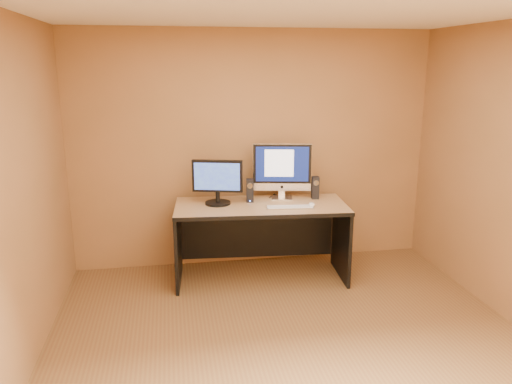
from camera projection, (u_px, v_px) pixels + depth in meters
floor at (296, 353)px, 3.96m from camera, size 4.00×4.00×0.00m
walls at (299, 195)px, 3.64m from camera, size 4.00×4.00×2.60m
ceiling at (304, 6)px, 3.31m from camera, size 4.00×4.00×0.00m
desk at (261, 242)px, 5.25m from camera, size 1.82×0.91×0.82m
imac at (282, 171)px, 5.32m from camera, size 0.66×0.35×0.61m
second_monitor at (217, 182)px, 5.12m from camera, size 0.58×0.39×0.46m
speaker_left at (250, 191)px, 5.23m from camera, size 0.09×0.09×0.24m
speaker_right at (315, 188)px, 5.36m from camera, size 0.08×0.09×0.24m
keyboard at (290, 207)px, 5.03m from camera, size 0.48×0.17×0.02m
mouse at (312, 204)px, 5.09m from camera, size 0.08×0.12×0.04m
cable_a at (279, 197)px, 5.45m from camera, size 0.09×0.23×0.01m
cable_b at (272, 196)px, 5.49m from camera, size 0.10×0.18×0.01m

